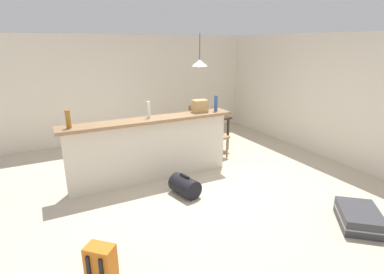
% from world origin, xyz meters
% --- Properties ---
extents(ground_plane, '(13.00, 13.00, 0.05)m').
position_xyz_m(ground_plane, '(0.00, 0.00, -0.03)').
color(ground_plane, beige).
extents(wall_back, '(6.60, 0.10, 2.50)m').
position_xyz_m(wall_back, '(0.00, 3.05, 1.25)').
color(wall_back, silver).
rests_on(wall_back, ground_plane).
extents(wall_right, '(0.10, 6.00, 2.50)m').
position_xyz_m(wall_right, '(3.05, 0.30, 1.25)').
color(wall_right, silver).
rests_on(wall_right, ground_plane).
extents(partition_half_wall, '(2.80, 0.20, 1.05)m').
position_xyz_m(partition_half_wall, '(-0.60, 0.39, 0.53)').
color(partition_half_wall, silver).
rests_on(partition_half_wall, ground_plane).
extents(bar_countertop, '(2.96, 0.40, 0.05)m').
position_xyz_m(bar_countertop, '(-0.60, 0.39, 1.08)').
color(bar_countertop, '#93704C').
rests_on(bar_countertop, partition_half_wall).
extents(bottle_amber, '(0.07, 0.07, 0.27)m').
position_xyz_m(bottle_amber, '(-1.86, 0.38, 1.24)').
color(bottle_amber, '#9E661E').
rests_on(bottle_amber, bar_countertop).
extents(bottle_white, '(0.06, 0.06, 0.27)m').
position_xyz_m(bottle_white, '(-0.60, 0.46, 1.24)').
color(bottle_white, silver).
rests_on(bottle_white, bar_countertop).
extents(bottle_blue, '(0.06, 0.06, 0.28)m').
position_xyz_m(bottle_blue, '(0.68, 0.38, 1.24)').
color(bottle_blue, '#284C89').
rests_on(bottle_blue, bar_countertop).
extents(grocery_bag, '(0.26, 0.18, 0.22)m').
position_xyz_m(grocery_bag, '(0.38, 0.45, 1.21)').
color(grocery_bag, tan).
rests_on(grocery_bag, bar_countertop).
extents(dining_table, '(1.10, 0.80, 0.74)m').
position_xyz_m(dining_table, '(0.99, 1.47, 0.65)').
color(dining_table, '#332319').
rests_on(dining_table, ground_plane).
extents(dining_chair_near_partition, '(0.48, 0.48, 0.93)m').
position_xyz_m(dining_chair_near_partition, '(0.98, 0.92, 0.52)').
color(dining_chair_near_partition, '#9E754C').
rests_on(dining_chair_near_partition, ground_plane).
extents(dining_chair_far_side, '(0.48, 0.48, 0.93)m').
position_xyz_m(dining_chair_far_side, '(1.04, 1.99, 0.52)').
color(dining_chair_far_side, '#9E754C').
rests_on(dining_chair_far_side, ground_plane).
extents(pendant_lamp, '(0.34, 0.34, 0.71)m').
position_xyz_m(pendant_lamp, '(0.90, 1.42, 1.91)').
color(pendant_lamp, black).
extents(suitcase_flat_charcoal, '(0.82, 0.85, 0.22)m').
position_xyz_m(suitcase_flat_charcoal, '(1.33, -2.19, 0.11)').
color(suitcase_flat_charcoal, '#38383D').
rests_on(suitcase_flat_charcoal, ground_plane).
extents(duffel_bag_black, '(0.40, 0.54, 0.34)m').
position_xyz_m(duffel_bag_black, '(-0.34, -0.38, 0.15)').
color(duffel_bag_black, black).
rests_on(duffel_bag_black, ground_plane).
extents(backpack_orange, '(0.34, 0.34, 0.42)m').
position_xyz_m(backpack_orange, '(-1.89, -1.64, 0.20)').
color(backpack_orange, orange).
rests_on(backpack_orange, ground_plane).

